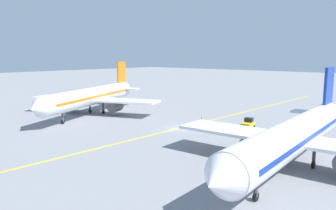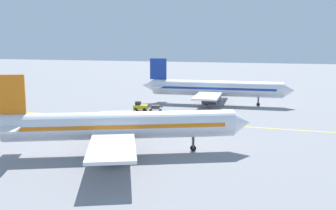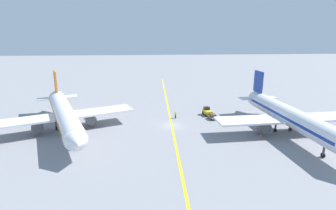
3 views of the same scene
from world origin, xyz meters
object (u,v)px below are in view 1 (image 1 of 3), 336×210
at_px(airplane_at_gate, 296,136).
at_px(ground_crew_worker, 202,120).
at_px(traffic_cone_mid_apron, 238,131).
at_px(airplane_adjacent_stand, 92,97).
at_px(baggage_cart_trailing, 241,129).
at_px(baggage_tug_white, 248,124).
at_px(traffic_cone_near_nose, 245,157).

bearing_deg(airplane_at_gate, ground_crew_worker, -30.09).
height_order(airplane_at_gate, traffic_cone_mid_apron, airplane_at_gate).
height_order(airplane_adjacent_stand, baggage_cart_trailing, airplane_adjacent_stand).
relative_size(ground_crew_worker, traffic_cone_mid_apron, 3.05).
distance_m(airplane_adjacent_stand, baggage_tug_white, 32.26).
xyz_separation_m(ground_crew_worker, traffic_cone_mid_apron, (-7.61, 0.91, -0.63)).
relative_size(airplane_adjacent_stand, traffic_cone_near_nose, 61.69).
relative_size(airplane_at_gate, traffic_cone_mid_apron, 64.58).
relative_size(baggage_cart_trailing, traffic_cone_near_nose, 5.08).
height_order(baggage_cart_trailing, traffic_cone_mid_apron, baggage_cart_trailing).
distance_m(airplane_at_gate, traffic_cone_mid_apron, 17.44).
distance_m(airplane_at_gate, baggage_cart_trailing, 16.38).
height_order(airplane_at_gate, traffic_cone_near_nose, airplane_at_gate).
relative_size(baggage_cart_trailing, traffic_cone_mid_apron, 5.08).
bearing_deg(airplane_at_gate, baggage_tug_white, -47.36).
bearing_deg(baggage_tug_white, traffic_cone_near_nose, 116.64).
distance_m(airplane_adjacent_stand, ground_crew_worker, 24.16).
height_order(baggage_tug_white, ground_crew_worker, baggage_tug_white).
xyz_separation_m(baggage_cart_trailing, traffic_cone_near_nose, (-6.69, 11.15, -0.49)).
bearing_deg(baggage_cart_trailing, traffic_cone_mid_apron, -30.90).
height_order(airplane_adjacent_stand, baggage_tug_white, airplane_adjacent_stand).
bearing_deg(ground_crew_worker, baggage_cart_trailing, 170.48).
relative_size(baggage_cart_trailing, ground_crew_worker, 1.66).
height_order(traffic_cone_near_nose, traffic_cone_mid_apron, same).
bearing_deg(airplane_at_gate, baggage_cart_trailing, -40.89).
height_order(baggage_tug_white, traffic_cone_near_nose, baggage_tug_white).
bearing_deg(ground_crew_worker, airplane_at_gate, 149.91).
distance_m(airplane_adjacent_stand, traffic_cone_near_nose, 38.88).
relative_size(airplane_at_gate, airplane_adjacent_stand, 1.05).
height_order(baggage_cart_trailing, ground_crew_worker, ground_crew_worker).
bearing_deg(airplane_at_gate, airplane_adjacent_stand, -7.08).
relative_size(airplane_at_gate, baggage_tug_white, 11.09).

